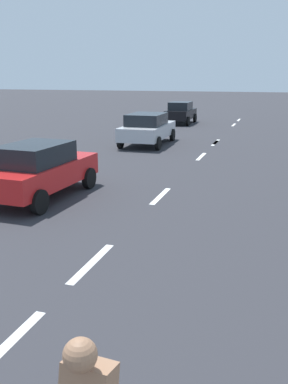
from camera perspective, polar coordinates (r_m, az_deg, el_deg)
ground_plane at (r=17.50m, az=7.18°, el=4.23°), size 160.00×160.00×0.00m
lane_stripe_2 at (r=6.02m, az=-18.48°, el=-19.46°), size 0.16×1.80×0.01m
lane_stripe_3 at (r=8.01m, az=-7.10°, el=-9.50°), size 0.16×1.80×0.01m
lane_stripe_4 at (r=12.23m, az=2.26°, el=-0.54°), size 0.16×1.80×0.01m
lane_stripe_5 at (r=18.44m, az=7.76°, el=4.80°), size 0.16×1.80×0.01m
lane_stripe_6 at (r=22.33m, az=9.61°, el=6.57°), size 0.16×1.80×0.01m
lane_stripe_7 at (r=22.71m, az=9.75°, el=6.71°), size 0.16×1.80×0.01m
lane_stripe_8 at (r=31.06m, az=12.07°, el=8.90°), size 0.16×1.80×0.01m
lane_stripe_9 at (r=34.69m, az=12.73°, el=9.51°), size 0.16×1.80×0.01m
parked_car_red at (r=12.24m, az=-14.06°, el=3.05°), size 1.99×4.05×1.57m
parked_car_silver at (r=21.43m, az=0.48°, el=8.68°), size 2.14×4.50×1.57m
parked_car_black at (r=31.23m, az=5.01°, el=10.74°), size 1.81×3.84×1.57m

